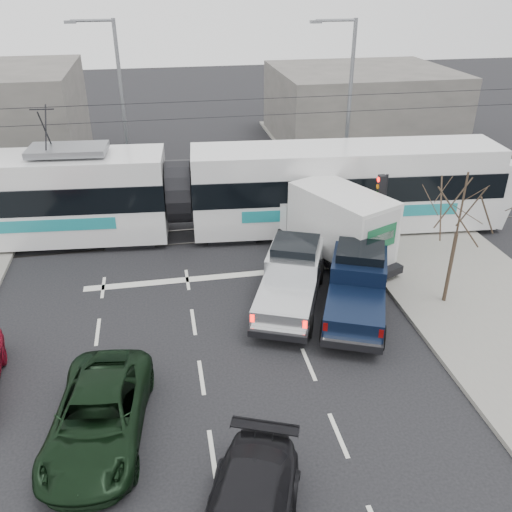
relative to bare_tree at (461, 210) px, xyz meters
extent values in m
plane|color=black|center=(-7.60, -2.50, -3.79)|extent=(120.00, 120.00, 0.00)
cube|color=#33302D|center=(-7.60, 7.50, -3.78)|extent=(60.00, 1.60, 0.03)
cube|color=slate|center=(4.40, 21.50, -1.29)|extent=(12.00, 10.00, 5.00)
cylinder|color=#47382B|center=(0.00, 0.00, -2.27)|extent=(0.14, 0.14, 2.75)
cylinder|color=#47382B|center=(0.00, 0.00, 0.23)|extent=(0.07, 0.07, 2.25)
cylinder|color=black|center=(-1.00, 4.00, -1.84)|extent=(0.12, 0.12, 3.60)
cube|color=black|center=(-1.20, 4.00, -0.54)|extent=(0.28, 0.28, 0.95)
cylinder|color=#FF0C07|center=(-1.35, 4.00, -0.24)|extent=(0.06, 0.20, 0.20)
cylinder|color=orange|center=(-1.35, 4.00, -0.54)|extent=(0.06, 0.20, 0.20)
cylinder|color=#05330C|center=(-1.35, 4.00, -0.84)|extent=(0.06, 0.20, 0.20)
cube|color=white|center=(-1.02, 3.85, -1.34)|extent=(0.02, 0.30, 0.40)
cylinder|color=slate|center=(-0.10, 11.50, 0.71)|extent=(0.20, 0.20, 9.00)
cylinder|color=slate|center=(-1.10, 11.50, 5.11)|extent=(2.00, 0.14, 0.14)
cube|color=slate|center=(-2.10, 11.50, 5.06)|extent=(0.55, 0.25, 0.14)
cylinder|color=slate|center=(-11.60, 13.50, 0.71)|extent=(0.20, 0.20, 9.00)
cylinder|color=slate|center=(-12.60, 13.50, 5.11)|extent=(2.00, 0.14, 0.14)
cube|color=slate|center=(-13.60, 13.50, 5.06)|extent=(0.55, 0.25, 0.14)
cylinder|color=black|center=(-7.60, 7.50, 1.71)|extent=(60.00, 0.03, 0.03)
cylinder|color=black|center=(-7.60, 7.50, 2.41)|extent=(60.00, 0.03, 0.03)
cube|color=white|center=(-16.84, 8.30, -2.67)|extent=(14.22, 4.06, 1.70)
cube|color=black|center=(-16.84, 8.30, -1.35)|extent=(14.29, 4.09, 1.16)
cube|color=white|center=(-1.64, 7.08, -2.67)|extent=(14.22, 4.06, 1.70)
cube|color=black|center=(-1.64, 7.08, -1.35)|extent=(14.29, 4.09, 1.16)
cube|color=white|center=(-1.64, 7.08, -0.31)|extent=(14.21, 3.94, 1.08)
cube|color=teal|center=(-1.76, 5.60, -2.36)|extent=(9.79, 0.81, 0.54)
cylinder|color=black|center=(-9.24, 7.69, -1.59)|extent=(1.31, 2.90, 2.82)
cube|color=slate|center=(-13.80, 8.05, 0.48)|extent=(3.40, 2.02, 0.27)
cube|color=black|center=(-11.52, 7.87, -3.60)|extent=(2.37, 2.67, 0.39)
cube|color=black|center=(-6.96, 7.50, -3.60)|extent=(2.37, 2.67, 0.39)
cube|color=black|center=(2.16, 6.77, -3.60)|extent=(2.37, 2.67, 0.39)
cube|color=black|center=(-5.67, 0.97, -3.25)|extent=(3.97, 6.00, 0.24)
cube|color=silver|center=(-5.28, 1.92, -2.57)|extent=(2.68, 2.94, 1.13)
cube|color=black|center=(-5.25, 2.01, -1.98)|extent=(2.19, 2.21, 0.54)
cube|color=silver|center=(-4.77, 3.18, -2.79)|extent=(2.11, 1.65, 0.54)
cube|color=silver|center=(-6.15, -0.18, -2.86)|extent=(2.75, 3.09, 0.64)
cube|color=silver|center=(-6.71, -1.55, -3.13)|extent=(1.73, 0.85, 0.18)
cube|color=#FF0C07|center=(-7.46, -1.12, -2.76)|extent=(0.16, 0.12, 0.27)
cube|color=#FF0C07|center=(-5.87, -1.77, -2.76)|extent=(0.16, 0.12, 0.27)
cylinder|color=black|center=(-5.82, 3.00, -3.40)|extent=(0.55, 0.83, 0.78)
cylinder|color=black|center=(-4.15, 2.31, -3.40)|extent=(0.55, 0.83, 0.78)
cylinder|color=black|center=(-7.19, -0.37, -3.40)|extent=(0.55, 0.83, 0.78)
cylinder|color=black|center=(-5.53, -1.05, -3.40)|extent=(0.55, 0.83, 0.78)
cube|color=black|center=(-3.14, 4.34, -3.29)|extent=(4.65, 6.74, 0.32)
cube|color=white|center=(-4.15, 6.56, -2.51)|extent=(2.54, 2.26, 1.46)
cube|color=black|center=(-4.20, 6.68, -1.96)|extent=(2.06, 1.68, 0.55)
cube|color=silver|center=(-2.88, 3.76, -1.94)|extent=(3.80, 4.87, 2.70)
cube|color=silver|center=(-1.98, 1.80, -1.94)|extent=(1.78, 0.84, 2.38)
cube|color=#145933|center=(-1.96, 1.75, -1.72)|extent=(1.41, 0.65, 0.92)
cube|color=black|center=(-1.90, 1.60, -3.38)|extent=(1.89, 1.03, 0.16)
cylinder|color=black|center=(-4.87, 5.81, -3.38)|extent=(0.59, 0.86, 0.82)
cylinder|color=black|center=(-3.11, 6.61, -3.38)|extent=(0.59, 0.86, 0.82)
cylinder|color=black|center=(-3.28, 2.31, -3.33)|extent=(0.63, 0.95, 0.92)
cylinder|color=black|center=(-1.52, 3.11, -3.33)|extent=(0.63, 0.95, 0.92)
cube|color=black|center=(-3.56, -0.20, -3.21)|extent=(3.85, 5.64, 0.26)
cube|color=black|center=(-3.20, 0.68, -2.47)|extent=(2.63, 2.79, 1.22)
cube|color=black|center=(-3.16, 0.78, -1.83)|extent=(2.15, 2.11, 0.58)
cube|color=black|center=(-2.71, 1.86, -2.71)|extent=(2.09, 1.60, 0.58)
cube|color=black|center=(-4.01, -1.27, -2.79)|extent=(2.69, 2.94, 0.69)
cube|color=silver|center=(-4.54, -2.54, -3.07)|extent=(1.74, 0.87, 0.19)
cube|color=#590505|center=(-5.30, -2.12, -2.68)|extent=(0.17, 0.14, 0.30)
cube|color=#590505|center=(-3.70, -2.78, -2.68)|extent=(0.17, 0.14, 0.30)
cylinder|color=black|center=(-3.75, 1.72, -3.37)|extent=(0.60, 0.90, 0.85)
cylinder|color=black|center=(-2.08, 1.02, -3.37)|extent=(0.60, 0.90, 0.85)
cylinder|color=black|center=(-5.05, -1.42, -3.37)|extent=(0.60, 0.90, 0.85)
cylinder|color=black|center=(-3.38, -2.11, -3.37)|extent=(0.60, 0.90, 0.85)
imported|color=black|center=(-12.14, -4.39, -3.08)|extent=(2.98, 5.36, 1.42)
camera|label=1|loc=(-10.01, -15.50, 7.28)|focal=38.00mm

